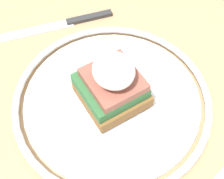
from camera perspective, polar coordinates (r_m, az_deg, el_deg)
dining_table at (r=0.59m, az=1.78°, el=-5.45°), size 0.98×0.64×0.72m
plate at (r=0.45m, az=0.00°, el=-1.93°), size 0.29×0.29×0.02m
sandwich at (r=0.42m, az=0.02°, el=1.06°), size 0.08×0.08×0.08m
knife at (r=0.56m, az=-8.41°, el=11.89°), size 0.06×0.20×0.01m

